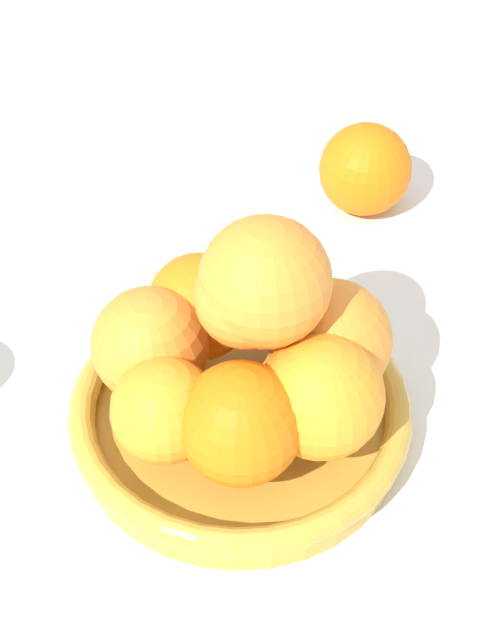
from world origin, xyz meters
TOP-DOWN VIEW (x-y plane):
  - ground_plane at (0.00, 0.00)m, footprint 4.00×4.00m
  - fruit_bowl at (0.00, 0.00)m, footprint 0.24×0.24m
  - orange_pile at (-0.01, -0.00)m, footprint 0.20×0.19m
  - stray_orange at (0.06, -0.28)m, footprint 0.08×0.08m

SIDE VIEW (x-z plane):
  - ground_plane at x=0.00m, z-range 0.00..0.00m
  - fruit_bowl at x=0.00m, z-range 0.00..0.03m
  - stray_orange at x=0.06m, z-range 0.00..0.08m
  - orange_pile at x=-0.01m, z-range 0.01..0.16m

